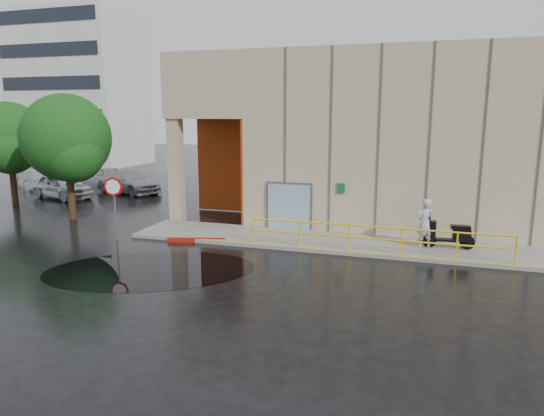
% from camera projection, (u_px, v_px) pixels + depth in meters
% --- Properties ---
extents(ground, '(120.00, 120.00, 0.00)m').
position_uv_depth(ground, '(237.00, 272.00, 16.30)').
color(ground, black).
rests_on(ground, ground).
extents(sidewalk, '(20.00, 3.00, 0.15)m').
position_uv_depth(sidewalk, '(371.00, 245.00, 19.34)').
color(sidewalk, gray).
rests_on(sidewalk, ground).
extents(building, '(20.00, 10.17, 8.00)m').
position_uv_depth(building, '(410.00, 134.00, 24.29)').
color(building, tan).
rests_on(building, ground).
extents(guardrail, '(9.56, 0.06, 1.03)m').
position_uv_depth(guardrail, '(375.00, 239.00, 17.88)').
color(guardrail, yellow).
rests_on(guardrail, sidewalk).
extents(distant_building, '(12.00, 8.08, 15.00)m').
position_uv_depth(distant_building, '(79.00, 90.00, 49.20)').
color(distant_building, silver).
rests_on(distant_building, ground).
extents(person, '(0.83, 0.75, 1.91)m').
position_uv_depth(person, '(425.00, 223.00, 18.55)').
color(person, '#B3B4B9').
rests_on(person, sidewalk).
extents(scooter, '(1.95, 0.73, 1.49)m').
position_uv_depth(scooter, '(450.00, 227.00, 18.46)').
color(scooter, black).
rests_on(scooter, sidewalk).
extents(stop_sign, '(0.79, 0.23, 2.67)m').
position_uv_depth(stop_sign, '(114.00, 195.00, 20.07)').
color(stop_sign, slate).
rests_on(stop_sign, ground).
extents(red_curb, '(2.37, 0.79, 0.18)m').
position_uv_depth(red_curb, '(197.00, 240.00, 20.06)').
color(red_curb, '#961509').
rests_on(red_curb, ground).
extents(puddle, '(8.29, 6.88, 0.01)m').
position_uv_depth(puddle, '(151.00, 270.00, 16.57)').
color(puddle, black).
rests_on(puddle, ground).
extents(car_a, '(4.90, 3.06, 1.56)m').
position_uv_depth(car_a, '(61.00, 186.00, 30.27)').
color(car_a, silver).
rests_on(car_a, ground).
extents(car_b, '(4.90, 2.56, 1.54)m').
position_uv_depth(car_b, '(50.00, 180.00, 33.00)').
color(car_b, silver).
rests_on(car_b, ground).
extents(car_c, '(5.55, 3.59, 1.49)m').
position_uv_depth(car_c, '(128.00, 182.00, 32.38)').
color(car_c, '#B7B9BF').
rests_on(car_c, ground).
extents(tree_near, '(4.28, 4.28, 6.21)m').
position_uv_depth(tree_near, '(68.00, 141.00, 23.59)').
color(tree_near, black).
rests_on(tree_near, ground).
extents(tree_far, '(4.04, 4.04, 5.91)m').
position_uv_depth(tree_far, '(9.00, 140.00, 27.51)').
color(tree_far, black).
rests_on(tree_far, ground).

